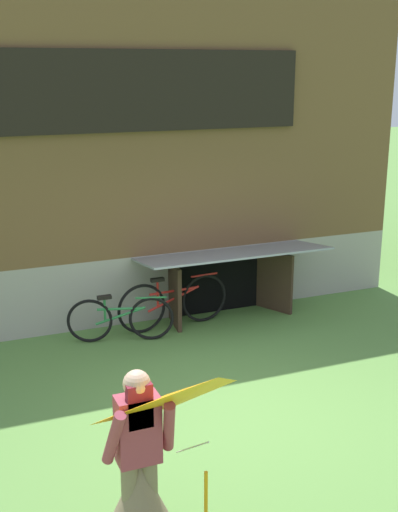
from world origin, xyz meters
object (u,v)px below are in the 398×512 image
at_px(bicycle_red, 173,302).
at_px(bicycle_green, 120,319).
at_px(kite, 218,434).
at_px(person, 139,476).

relative_size(bicycle_red, bicycle_green, 1.21).
distance_m(kite, bicycle_red, 5.29).
distance_m(person, bicycle_green, 4.32).
bearing_deg(bicycle_red, person, -117.78).
distance_m(bicycle_red, bicycle_green, 0.91).
height_order(kite, bicycle_red, kite).
relative_size(person, kite, 1.01).
xyz_separation_m(person, bicycle_green, (1.01, 4.19, -0.32)).
height_order(person, bicycle_green, person).
xyz_separation_m(kite, bicycle_red, (1.48, 5.00, -0.88)).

